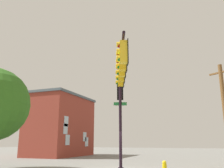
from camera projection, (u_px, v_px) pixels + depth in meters
signal_pole_assembly at (121, 81)px, 14.48m from camera, size 6.68×2.78×7.34m
brick_building at (61, 125)px, 31.72m from camera, size 9.64×5.66×7.90m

